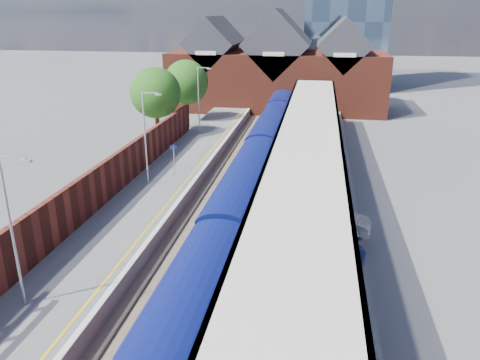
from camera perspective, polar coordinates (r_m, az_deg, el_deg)
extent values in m
plane|color=#5B5B5E|center=(42.65, 0.93, 1.58)|extent=(240.00, 240.00, 0.00)
cube|color=#473D33|center=(33.43, -1.65, -3.69)|extent=(6.00, 76.00, 0.06)
cube|color=slate|center=(33.86, -5.35, -3.28)|extent=(0.07, 76.00, 0.14)
cube|color=slate|center=(33.54, -2.96, -3.45)|extent=(0.07, 76.00, 0.14)
cube|color=slate|center=(33.26, -0.33, -3.63)|extent=(0.07, 76.00, 0.14)
cube|color=slate|center=(33.06, 2.13, -3.80)|extent=(0.07, 76.00, 0.14)
cube|color=#565659|center=(34.66, -10.63, -2.31)|extent=(5.00, 76.00, 1.00)
cube|color=#565659|center=(32.69, 8.74, -3.59)|extent=(6.00, 76.00, 1.00)
cube|color=silver|center=(33.76, -6.93, -1.76)|extent=(0.30, 76.00, 0.05)
cube|color=silver|center=(32.61, 3.77, -2.44)|extent=(0.30, 76.00, 0.05)
cube|color=yellow|center=(33.93, -7.90, -1.72)|extent=(0.14, 76.00, 0.01)
cube|color=navy|center=(17.73, -8.14, -20.75)|extent=(2.91, 16.02, 2.50)
cube|color=navy|center=(16.95, -8.35, -17.54)|extent=(2.91, 16.02, 0.60)
cube|color=navy|center=(31.82, 0.72, -1.29)|extent=(2.91, 16.02, 2.50)
cube|color=navy|center=(31.39, 0.73, 0.84)|extent=(2.91, 16.02, 0.60)
cube|color=navy|center=(47.56, 3.81, 5.86)|extent=(2.91, 16.02, 2.50)
cube|color=navy|center=(47.27, 3.85, 7.33)|extent=(2.91, 16.02, 0.60)
cube|color=navy|center=(63.73, 5.38, 9.41)|extent=(2.91, 16.02, 2.50)
cube|color=navy|center=(63.52, 5.41, 10.52)|extent=(2.91, 16.02, 0.60)
cube|color=black|center=(39.66, 0.54, 3.72)|extent=(0.04, 60.54, 0.70)
cube|color=orange|center=(39.89, 0.52, 2.62)|extent=(0.03, 55.27, 0.30)
cube|color=red|center=(39.97, 0.50, 2.27)|extent=(0.03, 55.27, 0.30)
cube|color=black|center=(69.52, 5.70, 8.93)|extent=(2.00, 2.40, 0.60)
cylinder|color=navy|center=(16.65, 4.20, -18.37)|extent=(0.24, 0.24, 4.20)
cylinder|color=navy|center=(20.80, 5.56, -9.88)|extent=(0.24, 0.24, 4.20)
cylinder|color=navy|center=(25.26, 6.41, -4.30)|extent=(0.24, 0.24, 4.20)
cylinder|color=navy|center=(29.89, 6.99, -0.41)|extent=(0.24, 0.24, 4.20)
cylinder|color=navy|center=(34.62, 7.42, 2.42)|extent=(0.24, 0.24, 4.20)
cylinder|color=navy|center=(39.42, 7.74, 4.57)|extent=(0.24, 0.24, 4.20)
cylinder|color=navy|center=(44.27, 7.99, 6.25)|extent=(0.24, 0.24, 4.20)
cylinder|color=navy|center=(49.14, 8.20, 7.59)|extent=(0.24, 0.24, 4.20)
cylinder|color=navy|center=(54.04, 8.37, 8.70)|extent=(0.24, 0.24, 4.20)
cube|color=beige|center=(33.04, 8.38, 5.58)|extent=(4.50, 52.00, 0.25)
cube|color=navy|center=(33.18, 4.64, 5.53)|extent=(0.20, 52.00, 0.55)
cube|color=navy|center=(33.11, 12.10, 5.12)|extent=(0.20, 52.00, 0.55)
cylinder|color=#A5A8AA|center=(22.20, -26.02, -5.89)|extent=(0.12, 0.12, 7.00)
cube|color=#A5A8AA|center=(20.72, -26.06, 2.45)|extent=(1.20, 0.08, 0.08)
cube|color=#A5A8AA|center=(20.41, -24.64, 2.13)|extent=(0.45, 0.18, 0.12)
cylinder|color=#A5A8AA|center=(35.53, -11.48, 4.99)|extent=(0.12, 0.12, 7.00)
cube|color=#A5A8AA|center=(34.62, -10.92, 10.41)|extent=(1.20, 0.08, 0.08)
cube|color=#A5A8AA|center=(34.44, -9.95, 10.25)|extent=(0.45, 0.18, 0.12)
cylinder|color=#A5A8AA|center=(50.44, -5.07, 9.65)|extent=(0.12, 0.12, 7.00)
cube|color=#A5A8AA|center=(49.80, -4.50, 13.50)|extent=(1.20, 0.08, 0.08)
cube|color=#A5A8AA|center=(49.67, -3.81, 13.38)|extent=(0.45, 0.18, 0.12)
cylinder|color=#A5A8AA|center=(37.47, -8.03, 2.39)|extent=(0.08, 0.08, 2.50)
cube|color=#0C194C|center=(37.18, -8.11, 3.93)|extent=(0.55, 0.06, 0.35)
cube|color=maroon|center=(29.97, -19.40, -2.83)|extent=(0.35, 50.00, 2.80)
cube|color=maroon|center=(68.95, 4.53, 12.00)|extent=(30.00, 12.00, 8.00)
cube|color=#232328|center=(69.81, -3.04, 16.42)|extent=(7.13, 12.00, 7.13)
cube|color=#232328|center=(68.44, 4.65, 16.31)|extent=(9.16, 12.00, 9.16)
cube|color=#232328|center=(68.24, 12.50, 15.92)|extent=(7.13, 12.00, 7.13)
cube|color=beige|center=(64.00, -4.23, 15.18)|extent=(2.80, 0.15, 0.50)
cube|color=beige|center=(62.50, 4.11, 15.07)|extent=(2.80, 0.15, 0.50)
cube|color=beige|center=(62.28, 12.65, 14.64)|extent=(2.80, 0.15, 0.50)
cylinder|color=#382314|center=(50.22, -10.01, 6.47)|extent=(0.44, 0.44, 4.00)
sphere|color=#1C4D14|center=(49.55, -10.25, 10.41)|extent=(5.20, 5.20, 5.20)
sphere|color=#1C4D14|center=(48.94, -9.50, 9.51)|extent=(3.20, 3.20, 3.20)
cylinder|color=#382314|center=(57.37, -6.43, 8.31)|extent=(0.44, 0.44, 4.00)
sphere|color=#1C4D14|center=(56.78, -6.57, 11.77)|extent=(5.20, 5.20, 5.20)
sphere|color=#1C4D14|center=(56.19, -5.88, 10.99)|extent=(3.20, 3.20, 3.20)
imported|color=#BCBAC0|center=(28.34, 11.08, -4.76)|extent=(4.74, 2.19, 1.51)
imported|color=navy|center=(25.69, 10.65, -7.92)|extent=(4.38, 2.97, 1.11)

